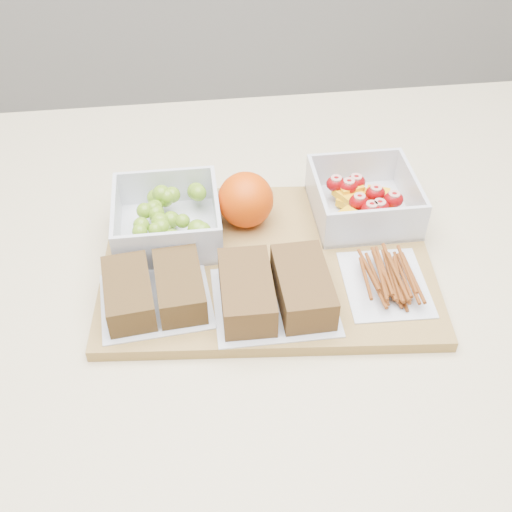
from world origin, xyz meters
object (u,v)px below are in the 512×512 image
Objects in this scene: cutting_board at (267,262)px; sandwich_bag_left at (154,290)px; grape_container at (169,218)px; pretzel_bag at (386,277)px; fruit_container at (363,200)px; orange at (246,200)px; sandwich_bag_center at (275,290)px.

sandwich_bag_left is (-0.14, -0.06, 0.03)m from cutting_board.
grape_container is (-0.12, 0.06, 0.03)m from cutting_board.
pretzel_bag is (0.14, -0.07, 0.02)m from cutting_board.
orange is at bearing 179.24° from fruit_container.
sandwich_bag_center is (-0.00, -0.08, 0.03)m from cutting_board.
cutting_board is at bearing -152.99° from fruit_container.
pretzel_bag is (0.16, -0.14, -0.02)m from orange.
cutting_board is at bearing 23.05° from sandwich_bag_left.
sandwich_bag_left reaches higher than cutting_board.
sandwich_bag_left is 0.14m from sandwich_bag_center.
sandwich_bag_center reaches higher than pretzel_bag.
cutting_board is at bearing 153.94° from pretzel_bag.
cutting_board is 3.07× the size of grape_container.
fruit_container reaches higher than sandwich_bag_left.
orange reaches higher than fruit_container.
sandwich_bag_left is (-0.02, -0.13, -0.01)m from grape_container.
sandwich_bag_left is at bearing 178.69° from pretzel_bag.
grape_container is 0.29m from pretzel_bag.
grape_container is 0.94× the size of sandwich_bag_center.
pretzel_bag is (-0.00, -0.14, -0.01)m from fruit_container.
grape_container is at bearing 153.16° from pretzel_bag.
fruit_container reaches higher than cutting_board.
pretzel_bag is at bearing -26.84° from grape_container.
cutting_board is at bearing 88.53° from sandwich_bag_center.
cutting_board is at bearing -75.65° from orange.
orange is (-0.02, 0.07, 0.05)m from cutting_board.
grape_container is 0.98× the size of sandwich_bag_left.
sandwich_bag_left is at bearing -132.43° from orange.
fruit_container is 0.98× the size of sandwich_bag_left.
grape_container is at bearing 80.59° from sandwich_bag_left.
orange is 0.16m from sandwich_bag_center.
orange is 0.19m from sandwich_bag_left.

